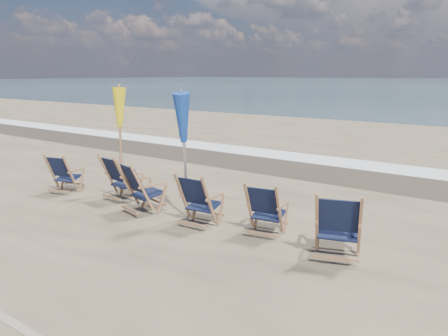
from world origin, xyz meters
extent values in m
cube|color=silver|center=(0.00, 8.30, 0.00)|extent=(200.00, 1.40, 0.01)
cube|color=#42362A|center=(0.00, 6.80, 0.00)|extent=(200.00, 2.60, 0.00)
cylinder|color=#8F6140|center=(-2.66, 2.01, 1.17)|extent=(0.06, 0.06, 2.34)
cone|color=yellow|center=(-2.66, 2.01, 1.86)|extent=(0.30, 0.30, 0.85)
cylinder|color=#A5A5AD|center=(-0.29, 1.42, 1.17)|extent=(0.06, 0.06, 2.34)
cone|color=navy|center=(-0.29, 1.42, 1.86)|extent=(0.30, 0.30, 0.85)
camera|label=1|loc=(4.70, -4.31, 2.65)|focal=35.00mm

